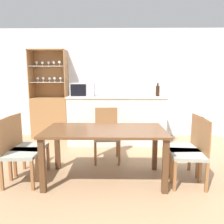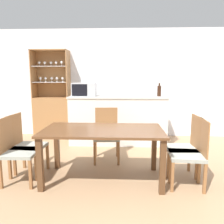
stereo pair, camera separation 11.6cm
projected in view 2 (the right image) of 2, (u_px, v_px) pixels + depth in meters
The scene contains 12 objects.
ground_plane at pixel (116, 187), 2.87m from camera, with size 18.00×18.00×0.00m, color #A37F5B.
wall_back at pixel (119, 84), 5.27m from camera, with size 6.80×0.06×2.55m.
kitchen_counter at pixel (118, 120), 4.70m from camera, with size 2.07×0.57×1.03m.
display_cabinet at pixel (53, 111), 5.22m from camera, with size 0.83×0.40×2.04m.
dining_table at pixel (103, 136), 2.99m from camera, with size 1.63×0.83×0.73m.
dining_chair_side_left_near at pixel (17, 151), 2.95m from camera, with size 0.44×0.44×0.90m.
dining_chair_side_right_near at pixel (190, 154), 2.84m from camera, with size 0.46×0.46×0.90m.
dining_chair_side_right_far at pixel (185, 147), 3.09m from camera, with size 0.45×0.45×0.90m.
dining_chair_side_left_far at pixel (26, 145), 3.20m from camera, with size 0.46×0.46×0.90m.
dining_chair_head_far at pixel (106, 135), 3.76m from camera, with size 0.46×0.46×0.90m.
microwave at pixel (84, 90), 4.61m from camera, with size 0.49×0.37×0.28m.
wine_bottle at pixel (159, 91), 4.60m from camera, with size 0.08×0.08×0.28m.
Camera 2 is at (0.06, -2.68, 1.43)m, focal length 35.00 mm.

